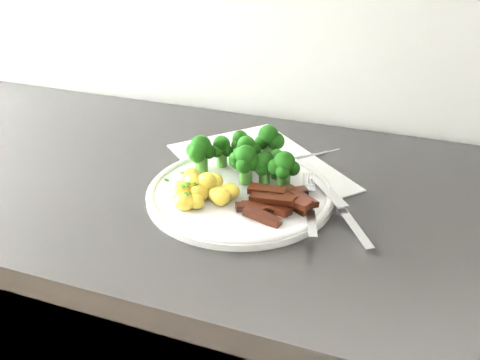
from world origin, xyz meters
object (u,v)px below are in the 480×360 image
Objects in this scene: beef_strips at (277,201)px; recipe_paper at (259,166)px; broccoli at (249,154)px; knife at (346,218)px; plate at (240,192)px; potatoes at (200,189)px; fork at (310,207)px.

recipe_paper is at bearing 118.40° from beef_strips.
knife is at bearing -22.05° from broccoli.
plate is 0.17m from knife.
recipe_paper is at bearing 90.24° from broccoli.
broccoli is 1.86× the size of potatoes.
fork is (0.12, -0.13, 0.02)m from recipe_paper.
potatoes is at bearing -116.00° from broccoli.
beef_strips is 0.05m from fork.
potatoes is 0.17m from fork.
knife is (0.05, 0.00, -0.01)m from fork.
broccoli is 1.07× the size of fork.
potatoes is at bearing -140.95° from plate.
plate is at bearing 173.91° from knife.
recipe_paper is 3.18× the size of beef_strips.
plate is at bearing -87.62° from recipe_paper.
broccoli is at bearing 157.95° from knife.
fork is (0.05, 0.01, -0.00)m from beef_strips.
plate is 0.07m from potatoes.
beef_strips is at bearing -47.90° from broccoli.
recipe_paper is 2.08× the size of fork.
potatoes is 0.88× the size of beef_strips.
knife is (0.10, 0.01, -0.01)m from beef_strips.
beef_strips is at bearing -22.10° from plate.
beef_strips is 0.10m from knife.
potatoes reaches higher than knife.
broccoli is at bearing 132.10° from beef_strips.
potatoes is at bearing -173.79° from fork.
broccoli is 0.11m from potatoes.
recipe_paper is at bearing 133.39° from fork.
knife is (0.18, -0.07, -0.04)m from broccoli.
beef_strips is (0.07, -0.03, 0.01)m from plate.
plate is at bearing 157.90° from beef_strips.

